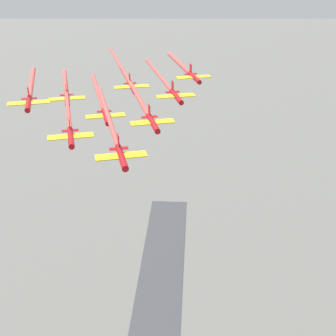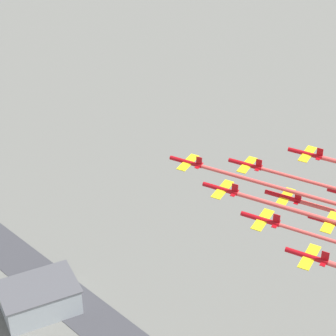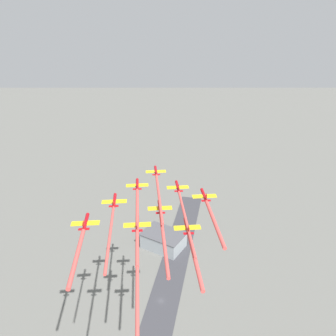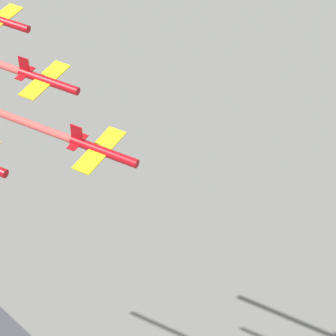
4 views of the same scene
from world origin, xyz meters
name	(u,v)px [view 3 (image 3 of 4)]	position (x,y,z in m)	size (l,w,h in m)	color
ground_plane	(161,301)	(0.00, 0.00, 0.00)	(3000.00, 3000.00, 0.00)	#60605B
runway_strip	(158,322)	(7.88, -15.91, 0.10)	(134.10, 326.75, 0.20)	#38383D
hangar	(163,240)	(-30.24, 52.82, 7.00)	(35.00, 24.29, 13.95)	gray
jet_0	(156,171)	(8.14, -16.27, 107.54)	(10.13, 10.30, 3.73)	#B20C14
jet_1	(137,185)	(9.85, -34.96, 108.15)	(10.13, 10.30, 3.73)	#B20C14
jet_2	(178,187)	(25.30, -23.85, 106.25)	(10.13, 10.30, 3.73)	#B20C14
jet_3	(114,201)	(11.56, -53.64, 109.08)	(10.13, 10.30, 3.73)	#B20C14
jet_4	(160,208)	(27.01, -42.54, 104.91)	(10.13, 10.30, 3.73)	#B20C14
jet_5	(204,196)	(42.47, -31.44, 109.83)	(10.13, 10.30, 3.73)	#B20C14
jet_6	(86,223)	(13.27, -72.33, 109.52)	(10.13, 10.30, 3.73)	#B20C14
jet_7	(137,224)	(28.72, -61.23, 107.72)	(10.13, 10.30, 3.73)	#B20C14
jet_8	(187,227)	(44.18, -50.13, 105.37)	(10.13, 10.30, 3.73)	#B20C14
smoke_trail_0	(159,196)	(23.86, -38.15, 107.49)	(26.43, 36.15, 1.15)	#D84C47
smoke_trail_1	(137,221)	(27.82, -59.97, 108.09)	(31.00, 42.47, 1.24)	#D84C47
smoke_trail_2	(186,220)	(41.95, -47.02, 106.19)	(28.21, 38.68, 1.07)	#D84C47
smoke_trail_3	(110,236)	(25.93, -73.64, 109.02)	(23.60, 32.30, 1.00)	#D84C47
smoke_trail_4	(164,242)	(40.99, -61.99, 104.85)	(23.03, 31.35, 1.28)	#D84C47
smoke_trail_5	(215,222)	(54.48, -48.15, 109.77)	(19.18, 25.95, 1.38)	#D84C47
smoke_trail_6	(77,256)	(24.52, -88.00, 109.46)	(17.69, 23.85, 1.40)	#D84C47
smoke_trail_7	(137,283)	(46.72, -86.28, 107.66)	(30.91, 42.44, 1.07)	#D84C47
smoke_trail_8	(195,260)	(55.38, -65.72, 105.32)	(17.58, 23.71, 1.38)	#D84C47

